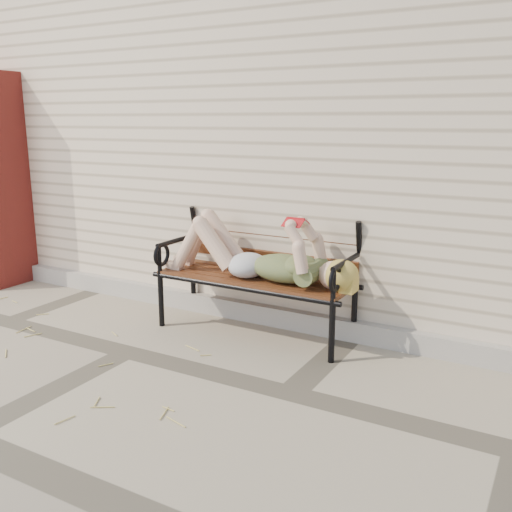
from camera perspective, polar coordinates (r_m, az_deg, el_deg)
The scene contains 6 objects.
ground at distance 4.09m, azimuth -12.70°, elevation -9.35°, with size 80.00×80.00×0.00m, color gray.
house_wall at distance 6.32m, azimuth 5.37°, elevation 12.83°, with size 8.00×4.00×3.00m, color beige.
foundation_strip at distance 4.78m, azimuth -4.99°, elevation -4.74°, with size 8.00×0.10×0.15m, color #A49D94.
garden_bench at distance 4.24m, azimuth 0.47°, elevation 0.07°, with size 1.60×0.64×1.04m.
reading_woman at distance 4.12m, azimuth -0.22°, elevation 0.16°, with size 1.51×0.34×0.48m.
straw_scatter at distance 4.24m, azimuth -19.95°, elevation -8.97°, with size 2.84×1.64×0.01m.
Camera 1 is at (2.57, -2.78, 1.57)m, focal length 40.00 mm.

